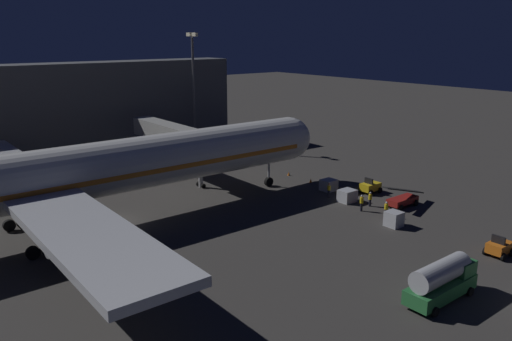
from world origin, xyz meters
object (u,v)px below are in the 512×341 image
(ground_crew_marshaller_fwd, at_px, (386,209))
(ground_crew_near_nose_gear, at_px, (370,198))
(baggage_container_far_row, at_px, (347,196))
(ground_crew_by_belt_loader, at_px, (362,202))
(ground_crew_under_port_wing, at_px, (329,190))
(traffic_cone_nose_starboard, at_px, (289,174))
(fuel_tanker, at_px, (443,279))
(baggage_container_near_belt, at_px, (394,219))
(baggage_container_spare, at_px, (329,185))
(pushback_tug, at_px, (370,187))
(jet_bridge, at_px, (178,136))
(belt_loader, at_px, (403,199))
(airliner_at_gate, at_px, (37,181))
(apron_floodlight_mast, at_px, (194,83))
(baggage_tug_lead, at_px, (499,247))
(traffic_cone_nose_port, at_px, (311,180))

(ground_crew_marshaller_fwd, bearing_deg, ground_crew_near_nose_gear, -23.43)
(baggage_container_far_row, height_order, ground_crew_by_belt_loader, ground_crew_by_belt_loader)
(ground_crew_under_port_wing, bearing_deg, ground_crew_by_belt_loader, 173.18)
(ground_crew_marshaller_fwd, bearing_deg, traffic_cone_nose_starboard, -8.81)
(fuel_tanker, bearing_deg, baggage_container_near_belt, -39.89)
(baggage_container_near_belt, xyz_separation_m, baggage_container_spare, (12.78, -3.75, -0.07))
(pushback_tug, height_order, fuel_tanker, fuel_tanker)
(jet_bridge, relative_size, ground_crew_near_nose_gear, 11.14)
(baggage_container_spare, relative_size, ground_crew_by_belt_loader, 0.95)
(belt_loader, distance_m, ground_crew_under_port_wing, 8.65)
(belt_loader, relative_size, baggage_container_spare, 3.90)
(fuel_tanker, bearing_deg, ground_crew_by_belt_loader, -32.48)
(fuel_tanker, relative_size, baggage_container_far_row, 3.49)
(baggage_container_far_row, relative_size, traffic_cone_nose_starboard, 3.45)
(ground_crew_marshaller_fwd, height_order, traffic_cone_nose_starboard, ground_crew_marshaller_fwd)
(pushback_tug, bearing_deg, fuel_tanker, 140.58)
(airliner_at_gate, bearing_deg, ground_crew_by_belt_loader, -114.56)
(jet_bridge, relative_size, apron_floodlight_mast, 0.98)
(apron_floodlight_mast, height_order, ground_crew_marshaller_fwd, apron_floodlight_mast)
(ground_crew_near_nose_gear, xyz_separation_m, ground_crew_marshaller_fwd, (-3.38, 1.46, 0.02))
(baggage_container_near_belt, xyz_separation_m, ground_crew_marshaller_fwd, (2.20, -1.58, 0.18))
(baggage_container_far_row, distance_m, ground_crew_marshaller_fwd, 6.15)
(ground_crew_by_belt_loader, distance_m, traffic_cone_nose_starboard, 16.47)
(baggage_tug_lead, distance_m, traffic_cone_nose_port, 27.21)
(apron_floodlight_mast, bearing_deg, ground_crew_by_belt_loader, 176.16)
(apron_floodlight_mast, xyz_separation_m, belt_loader, (-41.20, -2.37, -10.38))
(pushback_tug, bearing_deg, baggage_container_near_belt, 141.19)
(pushback_tug, bearing_deg, baggage_container_spare, 41.05)
(ground_crew_under_port_wing, bearing_deg, traffic_cone_nose_port, -25.46)
(airliner_at_gate, relative_size, pushback_tug, 27.47)
(baggage_container_far_row, bearing_deg, jet_bridge, 26.23)
(baggage_container_near_belt, relative_size, ground_crew_near_nose_gear, 0.91)
(baggage_container_far_row, bearing_deg, ground_crew_marshaller_fwd, 174.08)
(traffic_cone_nose_starboard, bearing_deg, belt_loader, -175.31)
(jet_bridge, relative_size, pushback_tug, 7.56)
(traffic_cone_nose_port, relative_size, traffic_cone_nose_starboard, 1.00)
(traffic_cone_nose_port, distance_m, traffic_cone_nose_starboard, 4.40)
(baggage_container_near_belt, height_order, baggage_container_spare, baggage_container_near_belt)
(jet_bridge, bearing_deg, apron_floodlight_mast, -38.20)
(ground_crew_by_belt_loader, distance_m, traffic_cone_nose_port, 12.21)
(traffic_cone_nose_port, bearing_deg, apron_floodlight_mast, 1.86)
(jet_bridge, xyz_separation_m, baggage_container_far_row, (-21.13, -10.41, -5.18))
(jet_bridge, bearing_deg, ground_crew_under_port_wing, -152.19)
(apron_floodlight_mast, height_order, baggage_container_far_row, apron_floodlight_mast)
(apron_floodlight_mast, distance_m, baggage_tug_lead, 55.76)
(traffic_cone_nose_port, bearing_deg, baggage_container_spare, 169.07)
(apron_floodlight_mast, distance_m, pushback_tug, 37.26)
(baggage_container_spare, height_order, traffic_cone_nose_starboard, baggage_container_spare)
(jet_bridge, height_order, ground_crew_marshaller_fwd, jet_bridge)
(ground_crew_near_nose_gear, bearing_deg, fuel_tanker, 143.48)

